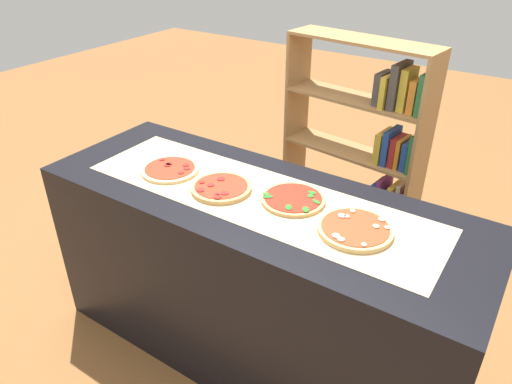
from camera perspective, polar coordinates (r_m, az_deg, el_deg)
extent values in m
plane|color=brown|center=(2.74, 0.00, -17.73)|extent=(12.00, 12.00, 0.00)
cube|color=black|center=(2.41, 0.00, -10.18)|extent=(2.07, 0.74, 0.95)
cube|color=tan|center=(2.13, 0.00, -0.44)|extent=(1.67, 0.47, 0.00)
cylinder|color=#E5C17F|center=(2.37, -10.21, 2.66)|extent=(0.28, 0.28, 0.01)
cylinder|color=red|center=(2.36, -10.22, 2.85)|extent=(0.24, 0.24, 0.00)
cylinder|color=maroon|center=(2.45, -11.12, 3.82)|extent=(0.03, 0.03, 0.00)
cylinder|color=maroon|center=(2.39, -10.31, 3.31)|extent=(0.03, 0.03, 0.00)
cylinder|color=maroon|center=(2.37, -8.36, 3.19)|extent=(0.03, 0.03, 0.00)
cylinder|color=maroon|center=(2.34, -8.28, 2.78)|extent=(0.03, 0.03, 0.00)
cylinder|color=maroon|center=(2.30, -8.94, 2.29)|extent=(0.03, 0.03, 0.00)
cylinder|color=maroon|center=(2.39, -10.51, 3.18)|extent=(0.03, 0.03, 0.00)
cylinder|color=tan|center=(2.17, -4.16, 0.50)|extent=(0.28, 0.28, 0.02)
cylinder|color=red|center=(2.17, -4.17, 0.76)|extent=(0.24, 0.24, 0.00)
cylinder|color=maroon|center=(2.22, -4.19, 1.57)|extent=(0.04, 0.04, 0.00)
cylinder|color=maroon|center=(2.20, -6.47, 1.17)|extent=(0.03, 0.03, 0.00)
cylinder|color=maroon|center=(2.10, -4.60, -0.23)|extent=(0.03, 0.03, 0.00)
cylinder|color=maroon|center=(2.14, -6.63, 0.24)|extent=(0.04, 0.04, 0.00)
cylinder|color=maroon|center=(2.17, -5.41, 0.84)|extent=(0.03, 0.03, 0.00)
cylinder|color=maroon|center=(2.08, -4.60, -0.58)|extent=(0.04, 0.04, 0.00)
cylinder|color=maroon|center=(2.10, -3.72, -0.14)|extent=(0.03, 0.03, 0.00)
cylinder|color=tan|center=(2.09, 4.43, -0.87)|extent=(0.28, 0.28, 0.02)
cylinder|color=#AD2314|center=(2.09, 4.44, -0.66)|extent=(0.25, 0.25, 0.00)
ellipsoid|color=#286B23|center=(2.01, 3.91, -1.82)|extent=(0.05, 0.05, 0.00)
ellipsoid|color=#286B23|center=(2.08, 1.45, -0.56)|extent=(0.05, 0.05, 0.00)
ellipsoid|color=#286B23|center=(2.06, 7.18, -1.14)|extent=(0.05, 0.04, 0.00)
ellipsoid|color=#286B23|center=(2.12, 6.71, -0.06)|extent=(0.04, 0.03, 0.00)
ellipsoid|color=#286B23|center=(2.00, 5.95, -2.06)|extent=(0.05, 0.05, 0.00)
ellipsoid|color=#286B23|center=(2.10, 6.54, -0.44)|extent=(0.04, 0.04, 0.00)
ellipsoid|color=#286B23|center=(2.10, 1.26, -0.23)|extent=(0.03, 0.03, 0.00)
cylinder|color=#DBB26B|center=(1.93, 11.72, -4.38)|extent=(0.30, 0.30, 0.02)
cylinder|color=red|center=(1.92, 11.76, -4.09)|extent=(0.27, 0.27, 0.00)
cylinder|color=#C6B28E|center=(1.82, 12.72, -6.15)|extent=(0.02, 0.02, 0.01)
cylinder|color=#C6B28E|center=(1.83, 10.10, -5.59)|extent=(0.03, 0.03, 0.01)
cylinder|color=#C6B28E|center=(1.94, 15.35, -4.12)|extent=(0.02, 0.02, 0.01)
cylinder|color=#C6B28E|center=(1.85, 9.49, -5.17)|extent=(0.03, 0.03, 0.01)
cylinder|color=#C6B28E|center=(1.97, 10.78, -2.89)|extent=(0.02, 0.02, 0.01)
cylinder|color=#C6B28E|center=(1.98, 14.77, -3.17)|extent=(0.03, 0.03, 0.01)
cylinder|color=#C6B28E|center=(1.94, 14.10, -3.99)|extent=(0.03, 0.03, 0.01)
cylinder|color=#C6B28E|center=(1.97, 10.18, -2.81)|extent=(0.03, 0.03, 0.01)
cylinder|color=#C6B28E|center=(2.01, 11.44, -2.25)|extent=(0.02, 0.02, 0.01)
cube|color=#A87A47|center=(2.98, 18.66, 2.17)|extent=(0.05, 0.25, 1.42)
cube|color=#A87A47|center=(3.36, 4.74, 6.99)|extent=(0.05, 0.25, 1.42)
cube|color=#A87A47|center=(3.50, 10.16, -5.63)|extent=(0.90, 0.36, 0.02)
cube|color=silver|center=(3.29, 16.38, -6.42)|extent=(0.07, 0.20, 0.24)
cube|color=#234799|center=(3.30, 15.74, -6.08)|extent=(0.05, 0.16, 0.25)
cube|color=#B22823|center=(3.33, 14.96, -6.34)|extent=(0.06, 0.17, 0.17)
cube|color=#A87A47|center=(3.31, 10.70, -0.71)|extent=(0.90, 0.36, 0.02)
cube|color=#753384|center=(3.10, 17.40, -1.53)|extent=(0.05, 0.18, 0.20)
cube|color=silver|center=(3.10, 16.83, -0.95)|extent=(0.05, 0.14, 0.25)
cube|color=gold|center=(3.12, 16.19, -0.82)|extent=(0.06, 0.21, 0.23)
cube|color=#753384|center=(3.15, 15.51, -1.02)|extent=(0.06, 0.14, 0.18)
cube|color=#753384|center=(3.15, 14.88, -0.24)|extent=(0.05, 0.18, 0.24)
cube|color=#234799|center=(3.17, 14.15, -0.34)|extent=(0.05, 0.18, 0.20)
cube|color=#A87A47|center=(3.15, 11.30, 4.76)|extent=(0.90, 0.36, 0.02)
cube|color=#2D753D|center=(2.94, 18.49, 4.54)|extent=(0.05, 0.18, 0.23)
cube|color=#234799|center=(2.96, 17.72, 4.22)|extent=(0.05, 0.15, 0.17)
cube|color=orange|center=(2.97, 17.03, 4.55)|extent=(0.05, 0.16, 0.18)
cube|color=#B22823|center=(2.99, 16.43, 4.75)|extent=(0.06, 0.16, 0.18)
cube|color=#234799|center=(2.99, 15.77, 5.31)|extent=(0.06, 0.18, 0.22)
cube|color=gold|center=(3.02, 14.96, 5.35)|extent=(0.06, 0.19, 0.19)
cube|color=#A87A47|center=(3.01, 11.97, 10.77)|extent=(0.90, 0.36, 0.02)
cube|color=#2D753D|center=(2.81, 19.57, 10.98)|extent=(0.06, 0.17, 0.23)
cube|color=orange|center=(2.84, 18.56, 10.83)|extent=(0.06, 0.15, 0.19)
cube|color=gold|center=(2.85, 17.60, 11.59)|extent=(0.06, 0.14, 0.24)
cube|color=#47423D|center=(2.87, 16.71, 12.05)|extent=(0.07, 0.19, 0.26)
cube|color=gold|center=(2.90, 15.69, 11.63)|extent=(0.06, 0.21, 0.19)
cube|color=#47423D|center=(2.92, 14.80, 11.90)|extent=(0.06, 0.15, 0.19)
cube|color=#A87A47|center=(2.92, 12.73, 17.24)|extent=(0.90, 0.36, 0.02)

